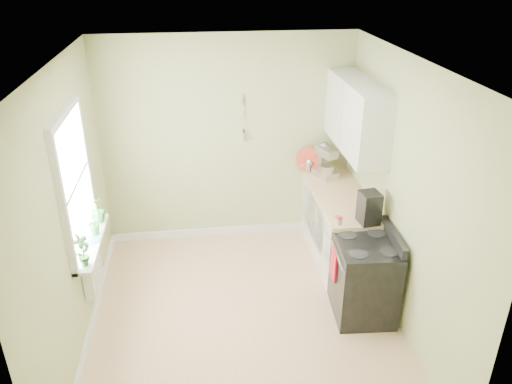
{
  "coord_description": "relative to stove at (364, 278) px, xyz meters",
  "views": [
    {
      "loc": [
        -0.4,
        -4.2,
        3.55
      ],
      "look_at": [
        0.2,
        0.55,
        1.22
      ],
      "focal_mm": 35.0,
      "sensor_mm": 36.0,
      "label": 1
    }
  ],
  "objects": [
    {
      "name": "coffee_maker",
      "position": [
        0.1,
        0.35,
        0.64
      ],
      "size": [
        0.22,
        0.24,
        0.35
      ],
      "color": "black",
      "rests_on": "countertop"
    },
    {
      "name": "window",
      "position": [
        -2.86,
        0.35,
        1.11
      ],
      "size": [
        0.06,
        1.14,
        1.44
      ],
      "color": "white",
      "rests_on": "wall_left"
    },
    {
      "name": "wall_back",
      "position": [
        -1.28,
        1.86,
        0.91
      ],
      "size": [
        3.2,
        0.02,
        2.7
      ],
      "primitive_type": "cube",
      "color": "#B4BA7E",
      "rests_on": "floor"
    },
    {
      "name": "window_sill",
      "position": [
        -2.79,
        0.35,
        0.44
      ],
      "size": [
        0.18,
        1.14,
        0.04
      ],
      "primitive_type": "cube",
      "color": "white",
      "rests_on": "wall_left"
    },
    {
      "name": "upper_cabinets",
      "position": [
        0.15,
        1.15,
        1.41
      ],
      "size": [
        0.35,
        1.4,
        0.8
      ],
      "primitive_type": "cube",
      "color": "white",
      "rests_on": "wall_right"
    },
    {
      "name": "stand_mixer",
      "position": [
        -0.05,
        1.61,
        0.65
      ],
      "size": [
        0.32,
        0.39,
        0.42
      ],
      "color": "#B2B2B7",
      "rests_on": "countertop"
    },
    {
      "name": "red_tray",
      "position": [
        -0.23,
        1.77,
        0.64
      ],
      "size": [
        0.35,
        0.14,
        0.34
      ],
      "primitive_type": "cylinder",
      "rotation": [
        1.45,
        0.0,
        -0.26
      ],
      "color": "#BF3729",
      "rests_on": "countertop"
    },
    {
      "name": "floor",
      "position": [
        -1.28,
        0.05,
        -0.45
      ],
      "size": [
        3.2,
        3.6,
        0.02
      ],
      "primitive_type": "cube",
      "color": "tan",
      "rests_on": "ground"
    },
    {
      "name": "kettle",
      "position": [
        -0.23,
        1.77,
        0.56
      ],
      "size": [
        0.18,
        0.11,
        0.18
      ],
      "color": "silver",
      "rests_on": "countertop"
    },
    {
      "name": "plant_c",
      "position": [
        -2.78,
        0.75,
        0.6
      ],
      "size": [
        0.22,
        0.22,
        0.28
      ],
      "primitive_type": "imported",
      "rotation": [
        0.0,
        0.0,
        4.07
      ],
      "color": "#27622C",
      "rests_on": "window_sill"
    },
    {
      "name": "wall_right",
      "position": [
        0.33,
        0.05,
        0.91
      ],
      "size": [
        0.02,
        3.6,
        2.7
      ],
      "primitive_type": "cube",
      "color": "#B4BA7E",
      "rests_on": "floor"
    },
    {
      "name": "stove",
      "position": [
        0.0,
        0.0,
        0.0
      ],
      "size": [
        0.66,
        0.74,
        0.98
      ],
      "color": "black",
      "rests_on": "floor"
    },
    {
      "name": "radiator",
      "position": [
        -2.82,
        0.3,
        0.11
      ],
      "size": [
        0.12,
        0.5,
        0.35
      ],
      "primitive_type": "cube",
      "color": "white",
      "rests_on": "wall_left"
    },
    {
      "name": "countertop",
      "position": [
        0.01,
        1.05,
        0.45
      ],
      "size": [
        0.64,
        1.6,
        0.04
      ],
      "primitive_type": "cube",
      "color": "beige",
      "rests_on": "base_cabinets"
    },
    {
      "name": "plant_b",
      "position": [
        -2.78,
        0.5,
        0.6
      ],
      "size": [
        0.16,
        0.18,
        0.27
      ],
      "primitive_type": "imported",
      "rotation": [
        0.0,
        0.0,
        1.87
      ],
      "color": "#27622C",
      "rests_on": "window_sill"
    },
    {
      "name": "wall_left",
      "position": [
        -2.89,
        0.05,
        0.91
      ],
      "size": [
        0.02,
        3.6,
        2.7
      ],
      "primitive_type": "cube",
      "color": "#B4BA7E",
      "rests_on": "floor"
    },
    {
      "name": "ceiling",
      "position": [
        -1.28,
        0.05,
        2.27
      ],
      "size": [
        3.2,
        3.6,
        0.02
      ],
      "primitive_type": "cube",
      "color": "white",
      "rests_on": "wall_back"
    },
    {
      "name": "plant_a",
      "position": [
        -2.78,
        -0.1,
        0.63
      ],
      "size": [
        0.2,
        0.21,
        0.33
      ],
      "primitive_type": "imported",
      "rotation": [
        0.0,
        0.0,
        0.98
      ],
      "color": "#27622C",
      "rests_on": "window_sill"
    },
    {
      "name": "jar",
      "position": [
        -0.22,
        0.35,
        0.52
      ],
      "size": [
        0.08,
        0.08,
        0.09
      ],
      "color": "tan",
      "rests_on": "countertop"
    },
    {
      "name": "base_cabinets",
      "position": [
        0.02,
        1.05,
        -0.0
      ],
      "size": [
        0.6,
        1.6,
        0.87
      ],
      "primitive_type": "cube",
      "color": "white",
      "rests_on": "floor"
    },
    {
      "name": "wall_utensils",
      "position": [
        -1.08,
        1.83,
        1.13
      ],
      "size": [
        0.02,
        0.14,
        0.58
      ],
      "color": "beige",
      "rests_on": "wall_back"
    }
  ]
}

